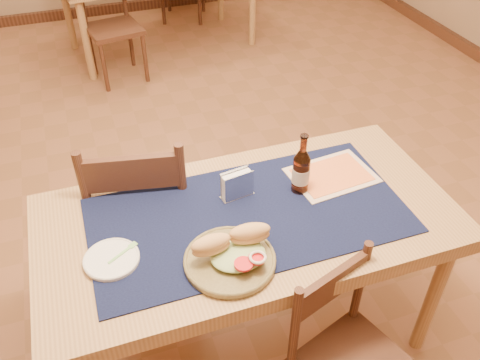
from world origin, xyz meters
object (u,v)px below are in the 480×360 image
object	(u,v)px
main_table	(248,231)
beer_bottle	(301,171)
chair_main_far	(143,211)
sandwich_plate	(232,254)
napkin_holder	(237,185)

from	to	relation	value
main_table	beer_bottle	bearing A→B (deg)	16.61
chair_main_far	sandwich_plate	distance (m)	0.73
main_table	sandwich_plate	distance (m)	0.27
beer_bottle	napkin_holder	distance (m)	0.26
napkin_holder	chair_main_far	bearing A→B (deg)	138.08
main_table	chair_main_far	bearing A→B (deg)	129.39
main_table	sandwich_plate	xyz separation A→B (m)	(-0.13, -0.20, 0.12)
main_table	sandwich_plate	world-z (taller)	sandwich_plate
main_table	beer_bottle	distance (m)	0.32
sandwich_plate	main_table	bearing A→B (deg)	56.51
main_table	chair_main_far	world-z (taller)	chair_main_far
main_table	chair_main_far	distance (m)	0.59
napkin_holder	main_table	bearing A→B (deg)	-87.27
chair_main_far	beer_bottle	distance (m)	0.78
main_table	sandwich_plate	bearing A→B (deg)	-123.49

